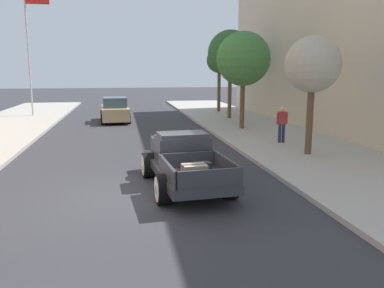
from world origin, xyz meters
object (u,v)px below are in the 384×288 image
(pedestrian_sidewalk_right, at_px, (282,122))
(street_tree_third, at_px, (230,53))
(street_tree_nearest, at_px, (313,65))
(street_tree_farthest, at_px, (219,61))
(car_background_tan, at_px, (115,110))
(street_tree_second, at_px, (243,59))
(hotrod_truck_gunmetal, at_px, (183,160))
(flagpole, at_px, (31,37))

(pedestrian_sidewalk_right, xyz_separation_m, street_tree_third, (0.19, 9.59, 3.48))
(street_tree_nearest, height_order, street_tree_farthest, street_tree_farthest)
(car_background_tan, relative_size, street_tree_second, 0.81)
(street_tree_third, bearing_deg, street_tree_nearest, -90.67)
(street_tree_nearest, xyz_separation_m, street_tree_farthest, (0.51, 16.63, 0.55))
(pedestrian_sidewalk_right, distance_m, street_tree_farthest, 14.42)
(car_background_tan, relative_size, street_tree_third, 0.74)
(street_tree_second, bearing_deg, hotrod_truck_gunmetal, -116.32)
(street_tree_nearest, distance_m, street_tree_second, 7.22)
(street_tree_second, bearing_deg, car_background_tan, 143.09)
(car_background_tan, bearing_deg, street_tree_nearest, -58.59)
(hotrod_truck_gunmetal, relative_size, street_tree_third, 0.84)
(flagpole, xyz_separation_m, street_tree_nearest, (13.45, -16.21, -2.17))
(hotrod_truck_gunmetal, relative_size, flagpole, 0.55)
(hotrod_truck_gunmetal, height_order, flagpole, flagpole)
(hotrod_truck_gunmetal, bearing_deg, street_tree_third, 69.51)
(car_background_tan, height_order, street_tree_farthest, street_tree_farthest)
(street_tree_second, bearing_deg, street_tree_nearest, -86.09)
(hotrod_truck_gunmetal, height_order, car_background_tan, car_background_tan)
(street_tree_third, bearing_deg, hotrod_truck_gunmetal, -110.49)
(car_background_tan, bearing_deg, street_tree_farthest, 26.17)
(car_background_tan, xyz_separation_m, street_tree_third, (7.83, -0.47, 3.80))
(hotrod_truck_gunmetal, distance_m, street_tree_nearest, 6.78)
(flagpole, distance_m, street_tree_second, 15.89)
(street_tree_third, bearing_deg, flagpole, 163.31)
(pedestrian_sidewalk_right, distance_m, street_tree_nearest, 3.57)
(car_background_tan, distance_m, street_tree_farthest, 9.74)
(hotrod_truck_gunmetal, height_order, street_tree_third, street_tree_third)
(pedestrian_sidewalk_right, bearing_deg, flagpole, 134.45)
(hotrod_truck_gunmetal, bearing_deg, flagpole, 112.78)
(pedestrian_sidewalk_right, height_order, street_tree_second, street_tree_second)
(street_tree_second, relative_size, street_tree_farthest, 1.07)
(pedestrian_sidewalk_right, distance_m, street_tree_second, 5.52)
(car_background_tan, distance_m, street_tree_second, 9.58)
(car_background_tan, xyz_separation_m, pedestrian_sidewalk_right, (7.64, -10.06, 0.32))
(street_tree_third, height_order, street_tree_farthest, street_tree_third)
(hotrod_truck_gunmetal, distance_m, flagpole, 21.26)
(street_tree_nearest, distance_m, street_tree_third, 12.17)
(pedestrian_sidewalk_right, xyz_separation_m, street_tree_second, (-0.44, 4.65, 2.95))
(pedestrian_sidewalk_right, height_order, street_tree_third, street_tree_third)
(street_tree_nearest, relative_size, street_tree_second, 0.84)
(pedestrian_sidewalk_right, relative_size, street_tree_second, 0.31)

